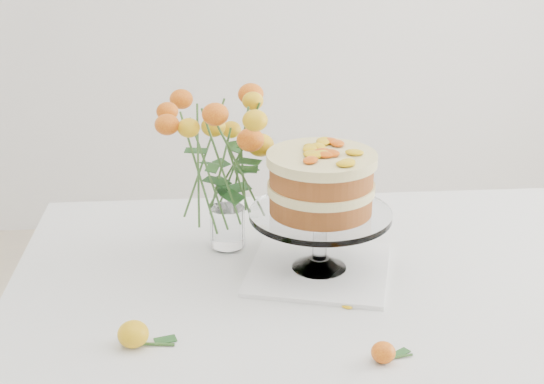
# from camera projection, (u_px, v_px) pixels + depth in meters

# --- Properties ---
(table) EXTENTS (1.43, 0.93, 0.76)m
(table) POSITION_uv_depth(u_px,v_px,m) (343.00, 307.00, 1.65)
(table) COLOR tan
(table) RESTS_ON ground
(napkin) EXTENTS (0.36, 0.36, 0.01)m
(napkin) POSITION_uv_depth(u_px,v_px,m) (319.00, 269.00, 1.63)
(napkin) COLOR white
(napkin) RESTS_ON table
(cake_stand) EXTENTS (0.30, 0.30, 0.27)m
(cake_stand) POSITION_uv_depth(u_px,v_px,m) (321.00, 189.00, 1.57)
(cake_stand) COLOR silver
(cake_stand) RESTS_ON napkin
(rose_vase) EXTENTS (0.29, 0.29, 0.40)m
(rose_vase) POSITION_uv_depth(u_px,v_px,m) (226.00, 152.00, 1.66)
(rose_vase) COLOR silver
(rose_vase) RESTS_ON table
(loose_rose_near) EXTENTS (0.10, 0.06, 0.05)m
(loose_rose_near) POSITION_uv_depth(u_px,v_px,m) (133.00, 334.00, 1.36)
(loose_rose_near) COLOR gold
(loose_rose_near) RESTS_ON table
(loose_rose_far) EXTENTS (0.08, 0.04, 0.04)m
(loose_rose_far) POSITION_uv_depth(u_px,v_px,m) (383.00, 352.00, 1.31)
(loose_rose_far) COLOR #BE3909
(loose_rose_far) RESTS_ON table
(stray_petal_a) EXTENTS (0.03, 0.02, 0.00)m
(stray_petal_a) POSITION_uv_depth(u_px,v_px,m) (294.00, 298.00, 1.52)
(stray_petal_a) COLOR #EAB50E
(stray_petal_a) RESTS_ON table
(stray_petal_b) EXTENTS (0.03, 0.02, 0.00)m
(stray_petal_b) POSITION_uv_depth(u_px,v_px,m) (347.00, 306.00, 1.49)
(stray_petal_b) COLOR #EAB50E
(stray_petal_b) RESTS_ON table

